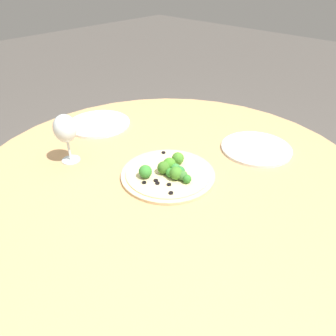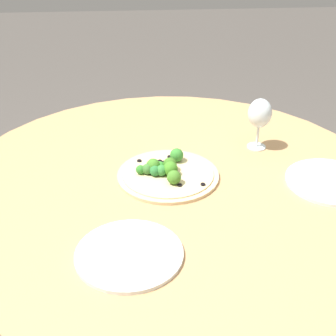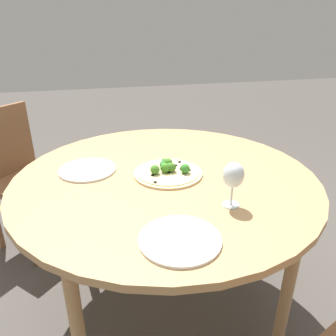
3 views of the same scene
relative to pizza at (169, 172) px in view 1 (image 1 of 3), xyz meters
The scene contains 6 objects.
ground_plane 0.77m from the pizza, 123.37° to the left, with size 12.00×12.00×0.00m, color #4C4742.
dining_table 0.08m from the pizza, 123.37° to the left, with size 1.32×1.32×0.76m.
pizza is the anchor object (origin of this frame).
wine_glass 0.37m from the pizza, 152.34° to the right, with size 0.08×0.08×0.17m.
plate_near 0.37m from the pizza, 71.44° to the left, with size 0.25×0.25×0.01m.
plate_far 0.48m from the pizza, behind, with size 0.26×0.26×0.01m.
Camera 1 is at (0.61, -0.65, 1.36)m, focal length 35.00 mm.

